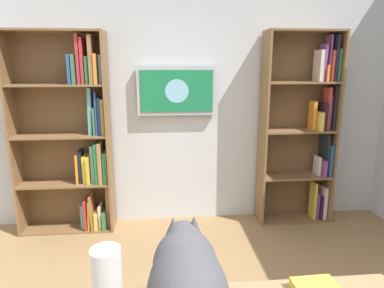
# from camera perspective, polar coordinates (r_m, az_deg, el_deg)

# --- Properties ---
(wall_back) EXTENTS (4.52, 0.06, 2.70)m
(wall_back) POSITION_cam_1_polar(r_m,az_deg,el_deg) (3.53, -1.69, 8.15)
(wall_back) COLOR silver
(wall_back) RESTS_ON ground
(bookshelf_left) EXTENTS (0.77, 0.28, 1.99)m
(bookshelf_left) POSITION_cam_1_polar(r_m,az_deg,el_deg) (3.73, 18.61, 2.49)
(bookshelf_left) COLOR brown
(bookshelf_left) RESTS_ON ground
(bookshelf_right) EXTENTS (0.92, 0.28, 1.97)m
(bookshelf_right) POSITION_cam_1_polar(r_m,az_deg,el_deg) (3.52, -19.05, 1.02)
(bookshelf_right) COLOR brown
(bookshelf_right) RESTS_ON ground
(wall_mounted_tv) EXTENTS (0.80, 0.07, 0.49)m
(wall_mounted_tv) POSITION_cam_1_polar(r_m,az_deg,el_deg) (3.44, -2.60, 8.95)
(wall_mounted_tv) COLOR #B7B7BC
(paper_towel_roll) EXTENTS (0.11, 0.11, 0.26)m
(paper_towel_roll) POSITION_cam_1_polar(r_m,az_deg,el_deg) (1.35, -14.14, -21.67)
(paper_towel_roll) COLOR white
(paper_towel_roll) RESTS_ON desk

